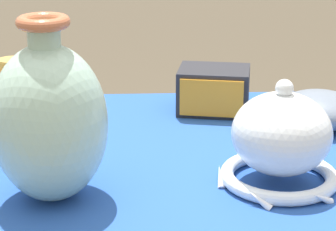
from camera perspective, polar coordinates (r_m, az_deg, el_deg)
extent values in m
cube|color=olive|center=(1.17, -0.34, -4.22)|extent=(0.96, 0.67, 0.03)
cube|color=#234C9E|center=(1.16, -0.34, -3.40)|extent=(0.98, 0.69, 0.01)
ellipsoid|color=#A8CCB7|center=(0.97, -10.27, -0.68)|extent=(0.17, 0.17, 0.24)
cylinder|color=#A8CCB7|center=(0.93, -10.76, 6.91)|extent=(0.05, 0.05, 0.04)
torus|color=#BC6642|center=(0.93, -10.83, 8.00)|extent=(0.08, 0.08, 0.02)
torus|color=white|center=(1.06, 9.64, -5.19)|extent=(0.19, 0.19, 0.02)
ellipsoid|color=white|center=(1.03, 9.86, -1.55)|extent=(0.16, 0.16, 0.13)
sphere|color=white|center=(1.01, 10.10, 2.34)|extent=(0.03, 0.03, 0.03)
cone|color=white|center=(1.14, 11.12, -3.41)|extent=(0.04, 0.03, 0.03)
cone|color=white|center=(1.12, 6.45, -3.54)|extent=(0.04, 0.03, 0.03)
cone|color=white|center=(1.04, 4.57, -5.34)|extent=(0.01, 0.04, 0.03)
cone|color=white|center=(0.98, 7.89, -7.26)|extent=(0.04, 0.03, 0.03)
cone|color=white|center=(1.00, 13.24, -7.03)|extent=(0.04, 0.03, 0.03)
cube|color=#232328|center=(1.36, 4.00, 2.24)|extent=(0.16, 0.13, 0.09)
cube|color=orange|center=(1.30, 3.80, 1.50)|extent=(0.13, 0.03, 0.08)
ellipsoid|color=gold|center=(1.29, -13.20, 1.45)|extent=(0.14, 0.14, 0.12)
cylinder|color=gold|center=(1.27, -13.43, 4.34)|extent=(0.05, 0.05, 0.02)
ellipsoid|color=slate|center=(1.30, 13.07, 0.51)|extent=(0.16, 0.16, 0.07)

